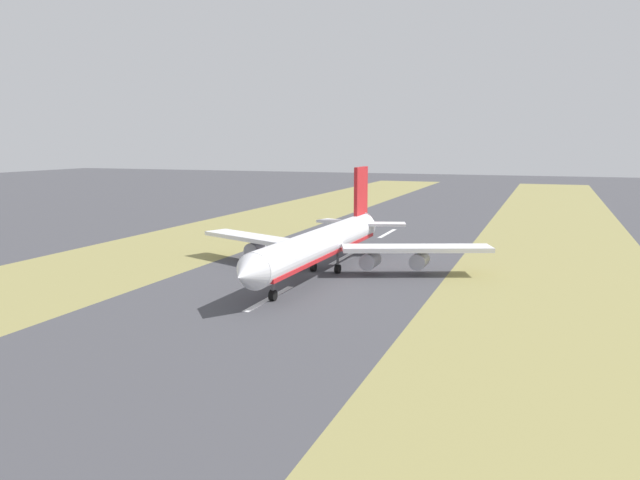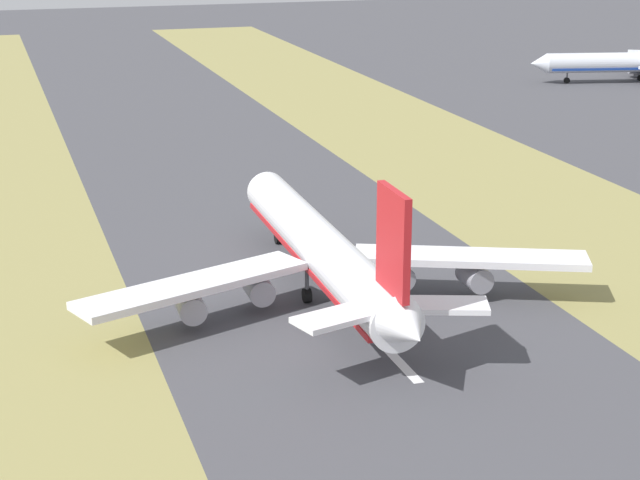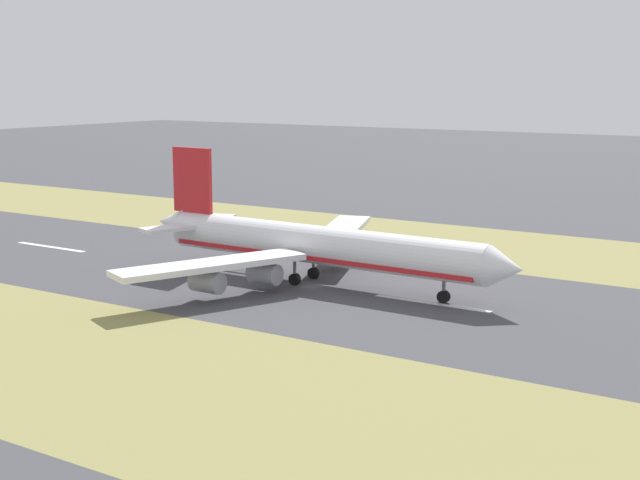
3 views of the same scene
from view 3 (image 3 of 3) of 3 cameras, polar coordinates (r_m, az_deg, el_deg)
ground_plane at (r=138.24m, az=-0.50°, el=-2.94°), size 800.00×800.00×0.00m
grass_median_west at (r=176.84m, az=7.50°, el=-0.09°), size 40.00×600.00×0.01m
grass_median_east at (r=104.88m, az=-14.19°, el=-7.60°), size 40.00×600.00×0.01m
centreline_dash_near at (r=177.30m, az=-16.84°, el=-0.42°), size 1.20×18.00×0.01m
centreline_dash_mid at (r=149.59m, az=-6.80°, el=-1.99°), size 1.20×18.00×0.01m
centreline_dash_far at (r=128.54m, az=7.16°, el=-4.04°), size 1.20×18.00×0.01m
airplane_main_jet at (r=139.12m, az=-0.65°, el=-0.32°), size 64.13×67.09×20.20m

